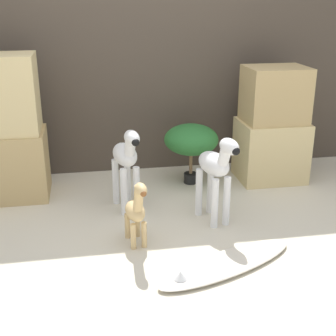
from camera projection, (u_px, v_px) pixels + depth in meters
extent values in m
plane|color=beige|center=(169.00, 246.00, 3.19)|extent=(14.00, 14.00, 0.00)
cube|color=#473D33|center=(138.00, 54.00, 4.25)|extent=(6.40, 0.08, 2.20)
cube|color=tan|center=(11.00, 164.00, 3.90)|extent=(0.58, 0.47, 0.56)
cube|color=#DBC184|center=(3.00, 94.00, 3.69)|extent=(0.53, 0.43, 0.62)
cube|color=#DBC184|center=(271.00, 150.00, 4.27)|extent=(0.58, 0.47, 0.55)
cube|color=tan|center=(275.00, 95.00, 4.09)|extent=(0.53, 0.42, 0.48)
cylinder|color=white|center=(227.00, 201.00, 3.43)|extent=(0.05, 0.05, 0.38)
cylinder|color=white|center=(215.00, 203.00, 3.39)|extent=(0.05, 0.05, 0.38)
cylinder|color=white|center=(210.00, 190.00, 3.62)|extent=(0.05, 0.05, 0.38)
cylinder|color=white|center=(199.00, 192.00, 3.58)|extent=(0.05, 0.05, 0.38)
ellipsoid|color=white|center=(214.00, 164.00, 3.41)|extent=(0.25, 0.36, 0.17)
cylinder|color=white|center=(225.00, 155.00, 3.26)|extent=(0.11, 0.14, 0.18)
ellipsoid|color=white|center=(229.00, 147.00, 3.19)|extent=(0.15, 0.21, 0.11)
sphere|color=black|center=(236.00, 151.00, 3.12)|extent=(0.06, 0.06, 0.06)
cube|color=black|center=(225.00, 154.00, 3.25)|extent=(0.04, 0.08, 0.15)
cylinder|color=white|center=(137.00, 190.00, 3.62)|extent=(0.05, 0.05, 0.38)
cylinder|color=white|center=(124.00, 192.00, 3.58)|extent=(0.05, 0.05, 0.38)
cylinder|color=white|center=(128.00, 180.00, 3.82)|extent=(0.05, 0.05, 0.38)
cylinder|color=white|center=(116.00, 182.00, 3.78)|extent=(0.05, 0.05, 0.38)
ellipsoid|color=white|center=(125.00, 155.00, 3.61)|extent=(0.23, 0.36, 0.17)
cylinder|color=white|center=(130.00, 146.00, 3.45)|extent=(0.10, 0.14, 0.18)
ellipsoid|color=white|center=(132.00, 138.00, 3.38)|extent=(0.14, 0.21, 0.11)
sphere|color=black|center=(135.00, 142.00, 3.31)|extent=(0.06, 0.06, 0.06)
cube|color=black|center=(130.00, 145.00, 3.44)|extent=(0.03, 0.08, 0.15)
cylinder|color=tan|center=(144.00, 235.00, 3.15)|extent=(0.04, 0.04, 0.19)
cylinder|color=tan|center=(133.00, 236.00, 3.13)|extent=(0.04, 0.04, 0.19)
cylinder|color=tan|center=(138.00, 224.00, 3.29)|extent=(0.04, 0.04, 0.19)
cylinder|color=tan|center=(127.00, 226.00, 3.27)|extent=(0.04, 0.04, 0.19)
ellipsoid|color=tan|center=(135.00, 211.00, 3.16)|extent=(0.16, 0.25, 0.13)
cylinder|color=tan|center=(139.00, 199.00, 3.03)|extent=(0.08, 0.13, 0.22)
ellipsoid|color=tan|center=(141.00, 189.00, 2.93)|extent=(0.09, 0.14, 0.08)
sphere|color=brown|center=(143.00, 194.00, 2.89)|extent=(0.04, 0.04, 0.04)
cylinder|color=black|center=(191.00, 178.00, 4.25)|extent=(0.12, 0.12, 0.09)
cylinder|color=brown|center=(191.00, 163.00, 4.20)|extent=(0.03, 0.03, 0.19)
ellipsoid|color=#286B2D|center=(191.00, 139.00, 4.12)|extent=(0.48, 0.48, 0.26)
ellipsoid|color=silver|center=(227.00, 263.00, 2.95)|extent=(1.05, 0.66, 0.04)
cone|color=white|center=(181.00, 275.00, 2.75)|extent=(0.11, 0.11, 0.05)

